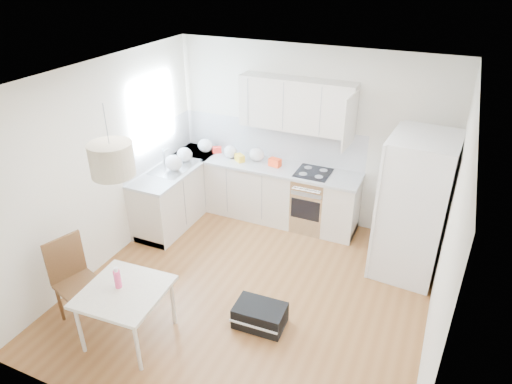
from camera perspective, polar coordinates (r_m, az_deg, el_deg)
floor at (r=5.93m, az=-0.64°, el=-12.30°), size 4.20×4.20×0.00m
ceiling at (r=4.66m, az=-0.81°, el=13.87°), size 4.20×4.20×0.00m
wall_back at (r=6.95m, az=6.56°, el=6.85°), size 4.20×0.00×4.20m
wall_left at (r=6.25m, az=-18.53°, el=3.01°), size 0.00×4.20×4.20m
wall_right at (r=4.81m, az=22.81°, el=-5.66°), size 0.00×4.20×4.20m
window_glassblock at (r=6.92m, az=-12.75°, el=9.76°), size 0.02×1.00×1.00m
cabinets_back at (r=7.26m, az=0.94°, el=0.09°), size 3.00×0.60×0.88m
cabinets_left at (r=7.31m, az=-9.63°, el=-0.13°), size 0.60×1.80×0.88m
counter_back at (r=7.05m, az=0.96°, el=3.39°), size 3.02×0.64×0.04m
counter_left at (r=7.10m, az=-9.92°, el=3.14°), size 0.64×1.82×0.04m
backsplash_back at (r=7.18m, az=1.91°, el=6.54°), size 3.00×0.01×0.58m
backsplash_left at (r=7.14m, az=-12.11°, el=5.78°), size 0.01×1.80×0.58m
upper_cabinets at (r=6.68m, az=5.13°, el=10.81°), size 1.70×0.32×0.75m
range_oven at (r=7.02m, az=6.95°, el=-1.15°), size 0.50×0.61×0.88m
sink at (r=7.06m, az=-10.15°, el=3.09°), size 0.50×0.80×0.16m
refrigerator at (r=6.15m, az=19.32°, el=-1.75°), size 0.96×1.01×1.90m
dining_table at (r=5.16m, az=-16.11°, el=-12.29°), size 0.89×0.89×0.66m
dining_chair at (r=5.60m, az=-21.27°, el=-10.65°), size 0.55×0.55×1.04m
drink_bottle at (r=5.10m, az=-16.96°, el=-10.18°), size 0.08×0.08×0.25m
gym_bag at (r=5.42m, az=0.50°, el=-15.17°), size 0.59×0.40×0.27m
pendant_lamp at (r=4.29m, az=-17.59°, el=3.87°), size 0.44×0.44×0.31m
grocery_bag_a at (r=7.48m, az=-6.37°, el=5.79°), size 0.25×0.21×0.22m
grocery_bag_b at (r=7.23m, az=-3.22°, el=5.03°), size 0.23×0.19×0.20m
grocery_bag_c at (r=7.10m, az=0.09°, el=4.71°), size 0.24×0.20×0.22m
grocery_bag_d at (r=7.18m, az=-8.92°, el=4.65°), size 0.25×0.21×0.22m
grocery_bag_e at (r=6.90m, az=-10.25°, el=3.62°), size 0.27×0.23×0.24m
snack_orange at (r=6.95m, az=2.38°, el=3.72°), size 0.20×0.14×0.12m
snack_yellow at (r=7.12m, az=-2.06°, el=4.27°), size 0.19×0.17×0.11m
snack_red at (r=7.46m, az=-4.90°, el=5.28°), size 0.17×0.15×0.10m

